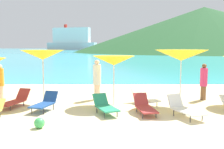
{
  "coord_description": "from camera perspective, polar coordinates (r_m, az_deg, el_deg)",
  "views": [
    {
      "loc": [
        -0.02,
        -6.72,
        2.48
      ],
      "look_at": [
        -0.08,
        5.2,
        1.2
      ],
      "focal_mm": 40.88,
      "sensor_mm": 36.0,
      "label": 1
    }
  ],
  "objects": [
    {
      "name": "beachgoer_2",
      "position": [
        12.74,
        19.82,
        -1.34
      ],
      "size": [
        0.33,
        0.33,
        1.71
      ],
      "rotation": [
        0.0,
        0.0,
        5.42
      ],
      "color": "brown",
      "rests_on": "ground_plane"
    },
    {
      "name": "beachgoer_0",
      "position": [
        12.08,
        -3.36,
        -0.93
      ],
      "size": [
        0.38,
        0.38,
        1.89
      ],
      "rotation": [
        0.0,
        0.0,
        4.45
      ],
      "color": "beige",
      "rests_on": "ground_plane"
    },
    {
      "name": "lounge_chair_5",
      "position": [
        9.68,
        7.29,
        -7.04
      ],
      "size": [
        0.81,
        1.65,
        0.67
      ],
      "rotation": [
        0.0,
        0.0,
        0.16
      ],
      "color": "#A53333",
      "rests_on": "ground_plane"
    },
    {
      "name": "lounge_chair_0",
      "position": [
        10.38,
        -14.81,
        -6.09
      ],
      "size": [
        0.91,
        1.44,
        0.7
      ],
      "rotation": [
        0.0,
        0.0,
        -0.27
      ],
      "color": "#1E478C",
      "rests_on": "ground_plane"
    },
    {
      "name": "ground_plane",
      "position": [
        16.92,
        0.37,
        -2.81
      ],
      "size": [
        50.0,
        100.0,
        0.3
      ],
      "primitive_type": "cube",
      "color": "beige"
    },
    {
      "name": "cruise_ship",
      "position": [
        232.39,
        -9.03,
        7.62
      ],
      "size": [
        45.36,
        18.78,
        22.62
      ],
      "rotation": [
        0.0,
        0.0,
        -0.25
      ],
      "color": "silver",
      "rests_on": "ocean_water"
    },
    {
      "name": "beach_ball",
      "position": [
        8.26,
        -15.92,
        -10.38
      ],
      "size": [
        0.33,
        0.33,
        0.33
      ],
      "primitive_type": "sphere",
      "color": "#3FB259",
      "rests_on": "ground_plane"
    },
    {
      "name": "lounge_chair_7",
      "position": [
        9.49,
        15.9,
        -7.29
      ],
      "size": [
        1.16,
        1.61,
        0.73
      ],
      "rotation": [
        0.0,
        0.0,
        0.42
      ],
      "color": "white",
      "rests_on": "ground_plane"
    },
    {
      "name": "lounge_chair_6",
      "position": [
        11.2,
        7.18,
        -5.06
      ],
      "size": [
        1.21,
        1.59,
        0.7
      ],
      "rotation": [
        0.0,
        0.0,
        0.49
      ],
      "color": "white",
      "rests_on": "ground_plane"
    },
    {
      "name": "umbrella_3",
      "position": [
        10.97,
        15.22,
        4.17
      ],
      "size": [
        2.21,
        2.21,
        2.38
      ],
      "color": "silver",
      "rests_on": "ground_plane"
    },
    {
      "name": "lounge_chair_2",
      "position": [
        9.6,
        -1.57,
        -6.97
      ],
      "size": [
        1.09,
        1.58,
        0.67
      ],
      "rotation": [
        0.0,
        0.0,
        0.4
      ],
      "color": "#268C66",
      "rests_on": "ground_plane"
    },
    {
      "name": "headland_hill",
      "position": [
        140.88,
        19.77,
        9.43
      ],
      "size": [
        133.15,
        133.15,
        22.86
      ],
      "primitive_type": "cone",
      "color": "#235128",
      "rests_on": "ground_plane"
    },
    {
      "name": "lounge_chair_3",
      "position": [
        11.44,
        -20.82,
        -5.39
      ],
      "size": [
        0.96,
        1.66,
        0.67
      ],
      "rotation": [
        0.0,
        0.0,
        -0.28
      ],
      "color": "#A53333",
      "rests_on": "ground_plane"
    },
    {
      "name": "umbrella_2",
      "position": [
        10.87,
        0.39,
        3.12
      ],
      "size": [
        1.95,
        1.95,
        2.12
      ],
      "color": "silver",
      "rests_on": "ground_plane"
    },
    {
      "name": "ocean_water",
      "position": [
        236.98,
        0.31,
        5.55
      ],
      "size": [
        650.0,
        440.0,
        0.02
      ],
      "primitive_type": "cube",
      "color": "#38B7CC",
      "rests_on": "ground_plane"
    },
    {
      "name": "beachgoer_1",
      "position": [
        13.26,
        -23.65,
        -1.29
      ],
      "size": [
        0.31,
        0.31,
        1.67
      ],
      "rotation": [
        0.0,
        0.0,
        4.39
      ],
      "color": "beige",
      "rests_on": "ground_plane"
    },
    {
      "name": "umbrella_1",
      "position": [
        11.6,
        -15.23,
        4.25
      ],
      "size": [
        1.94,
        1.94,
        2.36
      ],
      "color": "silver",
      "rests_on": "ground_plane"
    }
  ]
}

